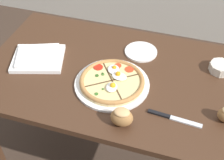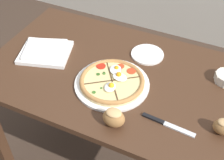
{
  "view_description": "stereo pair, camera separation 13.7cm",
  "coord_description": "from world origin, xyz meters",
  "px_view_note": "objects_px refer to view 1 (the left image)",
  "views": [
    {
      "loc": [
        0.27,
        -1.04,
        1.74
      ],
      "look_at": [
        -0.03,
        -0.08,
        0.8
      ],
      "focal_mm": 50.0,
      "sensor_mm": 36.0,
      "label": 1
    },
    {
      "loc": [
        0.39,
        -0.99,
        1.74
      ],
      "look_at": [
        -0.03,
        -0.08,
        0.8
      ],
      "focal_mm": 50.0,
      "sensor_mm": 36.0,
      "label": 2
    }
  ],
  "objects_px": {
    "pizza": "(112,82)",
    "dining_table": "(123,93)",
    "knife_main": "(174,118)",
    "ramekin_bowl": "(221,67)",
    "napkin_folded": "(38,57)",
    "side_saucer": "(141,52)",
    "bread_piece_mid": "(122,117)"
  },
  "relations": [
    {
      "from": "bread_piece_mid",
      "to": "knife_main",
      "type": "height_order",
      "value": "bread_piece_mid"
    },
    {
      "from": "dining_table",
      "to": "napkin_folded",
      "type": "height_order",
      "value": "napkin_folded"
    },
    {
      "from": "pizza",
      "to": "knife_main",
      "type": "distance_m",
      "value": 0.32
    },
    {
      "from": "pizza",
      "to": "napkin_folded",
      "type": "relative_size",
      "value": 1.16
    },
    {
      "from": "napkin_folded",
      "to": "knife_main",
      "type": "distance_m",
      "value": 0.71
    },
    {
      "from": "napkin_folded",
      "to": "side_saucer",
      "type": "bearing_deg",
      "value": 24.08
    },
    {
      "from": "dining_table",
      "to": "pizza",
      "type": "distance_m",
      "value": 0.16
    },
    {
      "from": "dining_table",
      "to": "knife_main",
      "type": "distance_m",
      "value": 0.35
    },
    {
      "from": "dining_table",
      "to": "pizza",
      "type": "xyz_separation_m",
      "value": [
        -0.03,
        -0.08,
        0.13
      ]
    },
    {
      "from": "dining_table",
      "to": "ramekin_bowl",
      "type": "distance_m",
      "value": 0.47
    },
    {
      "from": "dining_table",
      "to": "ramekin_bowl",
      "type": "relative_size",
      "value": 12.43
    },
    {
      "from": "ramekin_bowl",
      "to": "napkin_folded",
      "type": "distance_m",
      "value": 0.87
    },
    {
      "from": "pizza",
      "to": "napkin_folded",
      "type": "xyz_separation_m",
      "value": [
        -0.39,
        0.06,
        -0.0
      ]
    },
    {
      "from": "napkin_folded",
      "to": "bread_piece_mid",
      "type": "relative_size",
      "value": 3.1
    },
    {
      "from": "dining_table",
      "to": "napkin_folded",
      "type": "relative_size",
      "value": 4.59
    },
    {
      "from": "pizza",
      "to": "napkin_folded",
      "type": "distance_m",
      "value": 0.4
    },
    {
      "from": "dining_table",
      "to": "side_saucer",
      "type": "relative_size",
      "value": 8.18
    },
    {
      "from": "ramekin_bowl",
      "to": "knife_main",
      "type": "relative_size",
      "value": 0.48
    },
    {
      "from": "pizza",
      "to": "dining_table",
      "type": "bearing_deg",
      "value": 67.39
    },
    {
      "from": "knife_main",
      "to": "side_saucer",
      "type": "distance_m",
      "value": 0.44
    },
    {
      "from": "dining_table",
      "to": "knife_main",
      "type": "xyz_separation_m",
      "value": [
        0.26,
        -0.19,
        0.12
      ]
    },
    {
      "from": "dining_table",
      "to": "napkin_folded",
      "type": "distance_m",
      "value": 0.45
    },
    {
      "from": "bread_piece_mid",
      "to": "side_saucer",
      "type": "height_order",
      "value": "bread_piece_mid"
    },
    {
      "from": "ramekin_bowl",
      "to": "knife_main",
      "type": "bearing_deg",
      "value": -114.3
    },
    {
      "from": "ramekin_bowl",
      "to": "dining_table",
      "type": "bearing_deg",
      "value": -159.14
    },
    {
      "from": "napkin_folded",
      "to": "bread_piece_mid",
      "type": "height_order",
      "value": "bread_piece_mid"
    },
    {
      "from": "pizza",
      "to": "napkin_folded",
      "type": "height_order",
      "value": "pizza"
    },
    {
      "from": "pizza",
      "to": "bread_piece_mid",
      "type": "distance_m",
      "value": 0.23
    },
    {
      "from": "ramekin_bowl",
      "to": "napkin_folded",
      "type": "bearing_deg",
      "value": -168.06
    },
    {
      "from": "pizza",
      "to": "knife_main",
      "type": "relative_size",
      "value": 1.51
    },
    {
      "from": "knife_main",
      "to": "pizza",
      "type": "bearing_deg",
      "value": 163.04
    },
    {
      "from": "napkin_folded",
      "to": "bread_piece_mid",
      "type": "bearing_deg",
      "value": -27.69
    }
  ]
}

